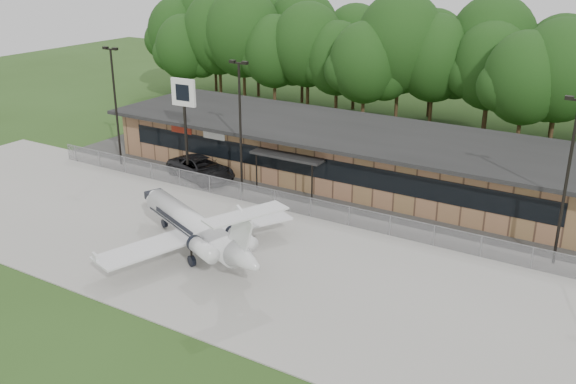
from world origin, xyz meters
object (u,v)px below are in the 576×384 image
Objects in this scene: suv at (201,168)px; terminal at (344,152)px; pole_sign at (184,103)px; business_jet at (197,229)px.

terminal is at bearing -41.33° from suv.
suv is (-9.72, -6.55, -1.28)m from terminal.
suv is at bearing 29.50° from pole_sign.
business_jet reaches higher than terminal.
pole_sign reaches higher than suv.
business_jet is 14.98m from pole_sign.
terminal is 13.49m from pole_sign.
terminal is 17.71m from business_jet.
suv is at bearing -146.02° from terminal.
business_jet is 14.13m from suv.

